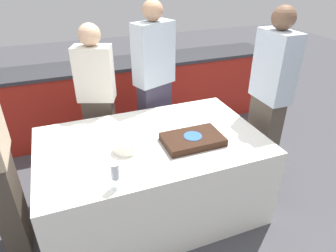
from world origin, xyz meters
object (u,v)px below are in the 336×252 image
Objects in this scene: wine_glass at (115,172)px; person_seated_right at (268,102)px; person_standing_back at (98,101)px; cake at (193,140)px; person_cutting_cake at (154,85)px; plate_stack at (126,146)px.

person_seated_right reaches higher than wine_glass.
person_standing_back reaches higher than wine_glass.
cake is 1.12m from person_standing_back.
wine_glass reaches higher than cake.
wine_glass is at bearing 106.70° from person_standing_back.
person_cutting_cake is (0.69, 1.26, 0.02)m from wine_glass.
person_standing_back is at bearing 85.70° from wine_glass.
person_seated_right is at bearing 172.47° from person_standing_back.
person_standing_back is at bearing 122.20° from cake.
person_standing_back is at bearing -118.52° from person_seated_right.
person_cutting_cake is at bearing -132.89° from person_seated_right.
wine_glass is 1.61m from person_seated_right.
wine_glass is at bearing -155.89° from cake.
cake is 0.53m from plate_stack.
person_cutting_cake is at bearing 58.71° from plate_stack.
person_seated_right is at bearing 11.18° from cake.
plate_stack is 1.04× the size of wine_glass.
person_cutting_cake is (0.00, 0.95, 0.11)m from cake.
cake is 2.62× the size of plate_stack.
person_standing_back is (0.09, 1.26, -0.06)m from wine_glass.
person_seated_right reaches higher than plate_stack.
person_seated_right is at bearing 3.42° from plate_stack.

